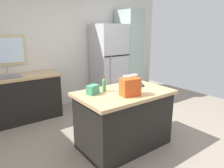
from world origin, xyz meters
The scene contains 10 objects.
ground centered at (0.00, 0.00, 0.00)m, with size 6.87×6.87×0.00m, color gray.
back_wall centered at (-0.02, 2.32, 1.32)m, with size 5.72×0.13×2.63m.
kitchen_island centered at (-0.05, 0.03, 0.44)m, with size 1.38×0.88×0.87m.
refrigerator centered at (1.01, 1.91, 0.94)m, with size 0.75×0.71×1.88m.
tall_cabinet centered at (1.65, 1.91, 1.11)m, with size 0.48×0.64×2.22m.
sink_counter centered at (-1.04, 1.95, 0.46)m, with size 1.38×0.63×1.08m.
shopping_bag centered at (-0.11, -0.16, 1.00)m, with size 0.28×0.22×0.29m.
small_box centered at (-0.49, 0.20, 0.94)m, with size 0.17×0.11×0.13m, color #388E66.
bottle centered at (-0.29, 0.21, 0.97)m, with size 0.06×0.06×0.23m.
ear_defenders centered at (0.36, 0.14, 0.89)m, with size 0.20×0.20×0.06m.
Camera 1 is at (-1.90, -2.17, 1.74)m, focal length 32.87 mm.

